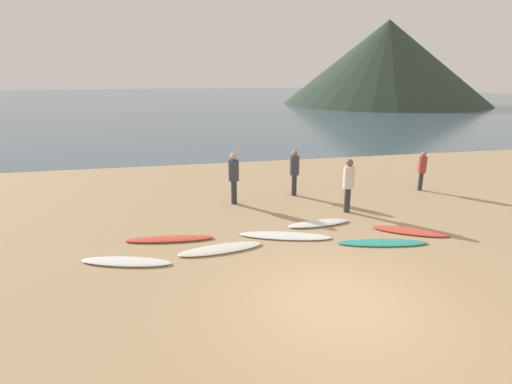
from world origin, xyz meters
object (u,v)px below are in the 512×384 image
Objects in this scene: surfboard_0 at (126,262)px; surfboard_6 at (410,231)px; surfboard_1 at (170,239)px; surfboard_4 at (319,223)px; surfboard_5 at (382,243)px; person_3 at (349,181)px; surfboard_2 at (221,249)px; person_0 at (295,169)px; surfboard_3 at (285,236)px; person_2 at (422,168)px; person_1 at (234,174)px.

surfboard_0 reaches higher than surfboard_6.
surfboard_1 is 4.50m from surfboard_4.
surfboard_5 is 2.84m from person_3.
person_0 is at bearing 44.75° from surfboard_2.
person_2 reaches higher than surfboard_3.
surfboard_1 is at bearing 66.19° from person_3.
surfboard_5 is 5.04m from person_0.
person_3 is at bearing 17.74° from surfboard_1.
surfboard_2 is 5.56m from person_0.
surfboard_4 is at bearing -175.04° from surfboard_6.
person_3 is (3.55, -1.67, -0.01)m from person_1.
surfboard_6 is 6.03m from person_1.
surfboard_0 is 0.92× the size of surfboard_1.
surfboard_6 is (3.68, -0.43, -0.00)m from surfboard_3.
surfboard_2 is at bearing 22.55° from surfboard_0.
surfboard_1 is 1.22× the size of surfboard_4.
surfboard_1 is 1.62m from surfboard_2.
surfboard_0 is 2.38m from surfboard_2.
person_2 is (9.79, 2.97, 0.87)m from surfboard_1.
surfboard_1 is at bearing -169.95° from surfboard_3.
person_2 is (2.88, 3.86, 0.88)m from surfboard_6.
surfboard_5 is (1.19, -1.72, -0.02)m from surfboard_4.
person_1 reaches higher than surfboard_0.
person_0 is (-1.01, 4.83, 0.99)m from surfboard_5.
surfboard_3 is (1.91, 0.50, -0.00)m from surfboard_2.
surfboard_4 reaches higher than surfboard_0.
surfboard_3 is at bearing 169.44° from surfboard_5.
surfboard_3 is 4.20m from person_0.
person_0 reaches higher than surfboard_4.
surfboard_4 is (3.19, 1.20, 0.01)m from surfboard_2.
surfboard_1 reaches higher than surfboard_0.
surfboard_2 is 1.98m from surfboard_3.
person_3 reaches higher than surfboard_2.
surfboard_5 is at bearing -59.75° from surfboard_4.
surfboard_2 is at bearing -156.61° from person_2.
surfboard_3 is 1.50× the size of person_0.
surfboard_2 is 4.05m from person_1.
person_3 is at bearing 159.14° from person_1.
person_1 is (-3.40, 4.31, 1.05)m from surfboard_5.
person_2 is 4.34m from person_3.
person_2 is (7.50, 0.13, -0.17)m from person_1.
surfboard_0 is 1.60m from surfboard_1.
surfboard_2 is 1.06× the size of surfboard_6.
surfboard_1 is at bearing -53.95° from person_0.
person_0 reaches higher than person_2.
surfboard_4 is at bearing 89.42° from person_3.
surfboard_0 is at bearing -170.51° from surfboard_5.
person_2 is (6.56, 3.43, 0.88)m from surfboard_3.
surfboard_0 is at bearing -51.12° from person_0.
person_1 is (-2.39, -0.52, 0.05)m from person_0.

